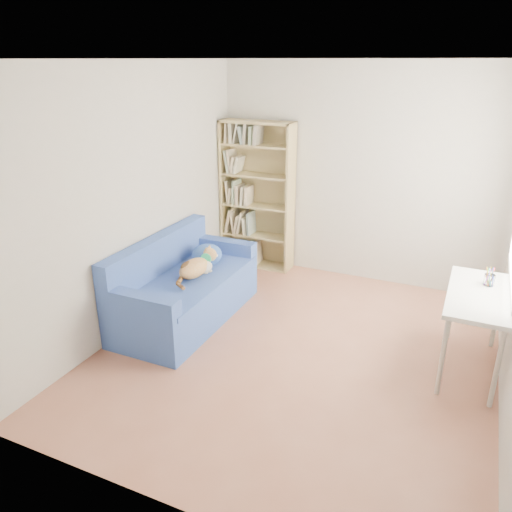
% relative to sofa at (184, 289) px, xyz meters
% --- Properties ---
extents(ground, '(4.00, 4.00, 0.00)m').
position_rel_sofa_xyz_m(ground, '(1.35, -0.16, -0.33)').
color(ground, '#9A5C45').
rests_on(ground, ground).
extents(room_shell, '(3.54, 4.04, 2.62)m').
position_rel_sofa_xyz_m(room_shell, '(1.45, -0.12, 1.30)').
color(room_shell, silver).
rests_on(room_shell, ground).
extents(sofa, '(0.85, 1.77, 0.88)m').
position_rel_sofa_xyz_m(sofa, '(0.00, 0.00, 0.00)').
color(sofa, navy).
rests_on(sofa, ground).
extents(bookshelf, '(0.95, 0.30, 1.90)m').
position_rel_sofa_xyz_m(bookshelf, '(0.10, 1.68, 0.54)').
color(bookshelf, tan).
rests_on(bookshelf, ground).
extents(desk, '(0.50, 1.10, 0.75)m').
position_rel_sofa_xyz_m(desk, '(2.83, 0.21, 0.33)').
color(desk, white).
rests_on(desk, ground).
extents(pen_cup, '(0.09, 0.09, 0.17)m').
position_rel_sofa_xyz_m(pen_cup, '(2.90, 0.41, 0.48)').
color(pen_cup, white).
rests_on(pen_cup, desk).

